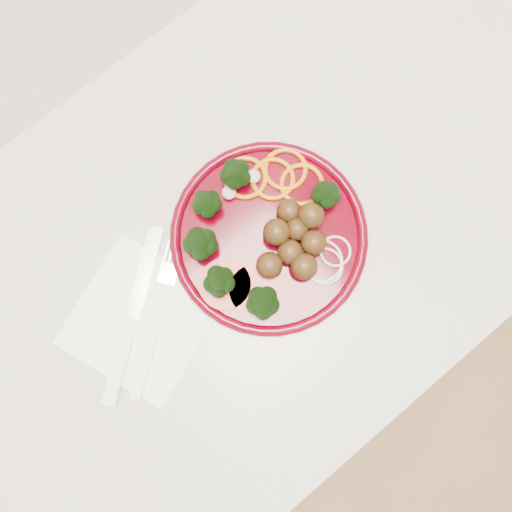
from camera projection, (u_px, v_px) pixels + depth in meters
counter at (175, 334)px, 1.08m from camera, size 2.40×0.60×0.90m
plate at (267, 236)px, 0.64m from camera, size 0.26×0.26×0.05m
napkin at (141, 319)px, 0.64m from camera, size 0.21×0.21×0.00m
knife at (127, 337)px, 0.63m from camera, size 0.19×0.15×0.01m
fork at (149, 346)px, 0.62m from camera, size 0.17×0.14×0.01m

